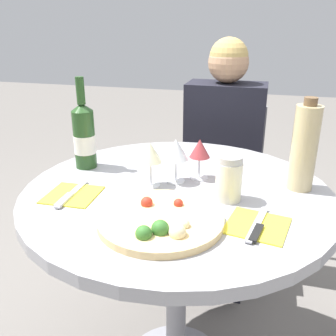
{
  "coord_description": "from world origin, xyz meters",
  "views": [
    {
      "loc": [
        0.25,
        -1.03,
        1.26
      ],
      "look_at": [
        -0.01,
        -0.08,
        0.87
      ],
      "focal_mm": 40.0,
      "sensor_mm": 36.0,
      "label": 1
    }
  ],
  "objects_px": {
    "chair_behind_diner": "(222,187)",
    "pizza_large": "(161,220)",
    "wine_bottle": "(84,136)",
    "seated_diner": "(220,178)",
    "tall_carafe": "(304,147)",
    "dining_table": "(177,221)"
  },
  "relations": [
    {
      "from": "dining_table",
      "to": "chair_behind_diner",
      "type": "bearing_deg",
      "value": 86.21
    },
    {
      "from": "seated_diner",
      "to": "wine_bottle",
      "type": "relative_size",
      "value": 3.75
    },
    {
      "from": "seated_diner",
      "to": "pizza_large",
      "type": "bearing_deg",
      "value": 87.41
    },
    {
      "from": "chair_behind_diner",
      "to": "seated_diner",
      "type": "relative_size",
      "value": 0.71
    },
    {
      "from": "chair_behind_diner",
      "to": "pizza_large",
      "type": "relative_size",
      "value": 2.58
    },
    {
      "from": "chair_behind_diner",
      "to": "wine_bottle",
      "type": "xyz_separation_m",
      "value": [
        -0.41,
        -0.71,
        0.46
      ]
    },
    {
      "from": "wine_bottle",
      "to": "tall_carafe",
      "type": "height_order",
      "value": "wine_bottle"
    },
    {
      "from": "chair_behind_diner",
      "to": "tall_carafe",
      "type": "xyz_separation_m",
      "value": [
        0.31,
        -0.7,
        0.48
      ]
    },
    {
      "from": "pizza_large",
      "to": "tall_carafe",
      "type": "distance_m",
      "value": 0.5
    },
    {
      "from": "dining_table",
      "to": "pizza_large",
      "type": "xyz_separation_m",
      "value": [
        0.01,
        -0.23,
        0.13
      ]
    },
    {
      "from": "wine_bottle",
      "to": "tall_carafe",
      "type": "relative_size",
      "value": 1.11
    },
    {
      "from": "dining_table",
      "to": "tall_carafe",
      "type": "distance_m",
      "value": 0.46
    },
    {
      "from": "seated_diner",
      "to": "pizza_large",
      "type": "height_order",
      "value": "seated_diner"
    },
    {
      "from": "seated_diner",
      "to": "pizza_large",
      "type": "xyz_separation_m",
      "value": [
        -0.04,
        -0.89,
        0.25
      ]
    },
    {
      "from": "seated_diner",
      "to": "chair_behind_diner",
      "type": "bearing_deg",
      "value": -90.0
    },
    {
      "from": "chair_behind_diner",
      "to": "pizza_large",
      "type": "height_order",
      "value": "chair_behind_diner"
    },
    {
      "from": "wine_bottle",
      "to": "dining_table",
      "type": "bearing_deg",
      "value": -15.07
    },
    {
      "from": "dining_table",
      "to": "seated_diner",
      "type": "distance_m",
      "value": 0.68
    },
    {
      "from": "dining_table",
      "to": "wine_bottle",
      "type": "distance_m",
      "value": 0.44
    },
    {
      "from": "pizza_large",
      "to": "wine_bottle",
      "type": "distance_m",
      "value": 0.5
    },
    {
      "from": "wine_bottle",
      "to": "seated_diner",
      "type": "bearing_deg",
      "value": 54.11
    },
    {
      "from": "pizza_large",
      "to": "dining_table",
      "type": "bearing_deg",
      "value": 93.24
    }
  ]
}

